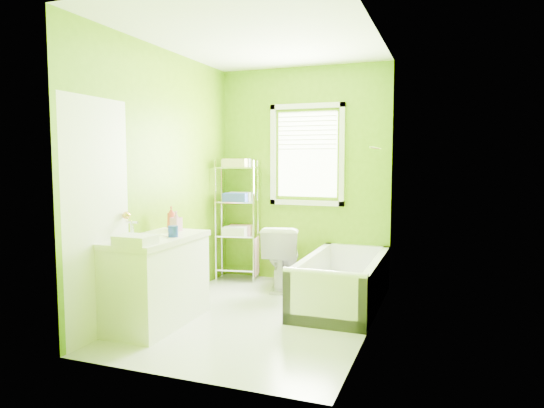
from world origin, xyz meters
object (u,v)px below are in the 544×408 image
(vanity, at_px, (157,277))
(toilet, at_px, (282,257))
(bathtub, at_px, (342,289))
(wire_shelf_unit, at_px, (238,207))

(vanity, bearing_deg, toilet, 66.91)
(bathtub, xyz_separation_m, toilet, (-0.80, 0.39, 0.20))
(bathtub, relative_size, vanity, 1.53)
(vanity, bearing_deg, bathtub, 38.47)
(wire_shelf_unit, bearing_deg, bathtub, -23.00)
(wire_shelf_unit, bearing_deg, toilet, -18.65)
(bathtub, height_order, vanity, vanity)
(toilet, bearing_deg, bathtub, 140.66)
(vanity, distance_m, wire_shelf_unit, 1.84)
(toilet, relative_size, vanity, 0.70)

